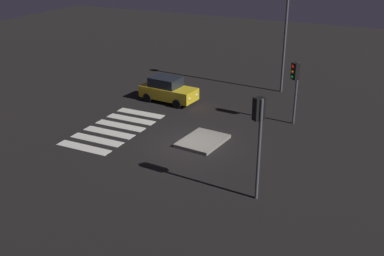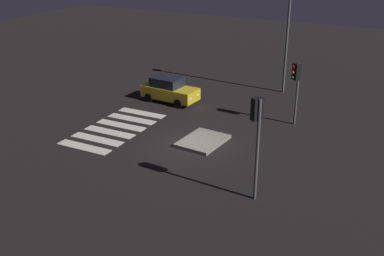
% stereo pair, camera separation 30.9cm
% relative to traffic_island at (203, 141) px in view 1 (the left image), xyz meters
% --- Properties ---
extents(ground_plane, '(80.00, 80.00, 0.00)m').
position_rel_traffic_island_xyz_m(ground_plane, '(0.56, -0.38, -0.09)').
color(ground_plane, black).
extents(traffic_island, '(2.95, 2.33, 0.18)m').
position_rel_traffic_island_xyz_m(traffic_island, '(0.00, 0.00, 0.00)').
color(traffic_island, gray).
rests_on(traffic_island, ground).
extents(car_yellow, '(2.08, 3.99, 1.69)m').
position_rel_traffic_island_xyz_m(car_yellow, '(-5.10, -4.96, 0.74)').
color(car_yellow, gold).
rests_on(car_yellow, ground).
extents(traffic_light_west, '(0.53, 0.54, 3.76)m').
position_rel_traffic_island_xyz_m(traffic_light_west, '(-4.80, 3.66, 2.76)').
color(traffic_light_west, '#47474C').
rests_on(traffic_light_west, ground).
extents(traffic_light_north, '(0.54, 0.53, 4.55)m').
position_rel_traffic_island_xyz_m(traffic_light_north, '(4.19, 4.42, 3.35)').
color(traffic_light_north, '#47474C').
rests_on(traffic_light_north, ground).
extents(street_lamp, '(0.56, 0.56, 8.81)m').
position_rel_traffic_island_xyz_m(street_lamp, '(-10.61, 1.35, 5.80)').
color(street_lamp, '#47474C').
rests_on(street_lamp, ground).
extents(crosswalk_near, '(6.45, 3.20, 0.02)m').
position_rel_traffic_island_xyz_m(crosswalk_near, '(0.56, -5.43, -0.08)').
color(crosswalk_near, silver).
rests_on(crosswalk_near, ground).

